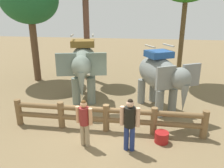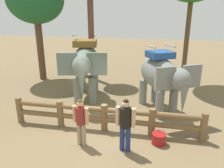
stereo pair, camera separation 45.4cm
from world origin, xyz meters
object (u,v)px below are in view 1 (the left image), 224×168
at_px(elephant_center, 160,75).
at_px(tourist_woman_in_black, 130,121).
at_px(tree_far_left, 29,0).
at_px(log_fence, 106,116).
at_px(elephant_near_left, 83,64).
at_px(feed_bucket, 162,137).
at_px(tourist_man_in_blue, 84,120).

bearing_deg(elephant_center, tourist_woman_in_black, -107.80).
bearing_deg(tourist_woman_in_black, tree_far_left, 134.17).
bearing_deg(tree_far_left, tourist_woman_in_black, -45.83).
xyz_separation_m(log_fence, elephant_near_left, (-1.68, 2.97, 1.22)).
bearing_deg(feed_bucket, elephant_near_left, 137.05).
bearing_deg(feed_bucket, elephant_center, 90.37).
bearing_deg(tourist_man_in_blue, elephant_near_left, 105.98).
relative_size(elephant_near_left, tourist_man_in_blue, 2.36).
relative_size(tourist_man_in_blue, tree_far_left, 0.25).
bearing_deg(log_fence, tree_far_left, 134.69).
height_order(elephant_center, tourist_woman_in_black, elephant_center).
bearing_deg(elephant_center, elephant_near_left, 167.91).
bearing_deg(tourist_woman_in_black, feed_bucket, 29.96).
bearing_deg(tourist_man_in_blue, feed_bucket, 12.81).
xyz_separation_m(log_fence, elephant_center, (2.01, 2.18, 1.05)).
xyz_separation_m(log_fence, tourist_man_in_blue, (-0.52, -1.05, 0.34)).
relative_size(tourist_woman_in_black, feed_bucket, 3.75).
height_order(tourist_woman_in_black, tourist_man_in_blue, tourist_woman_in_black).
xyz_separation_m(log_fence, tourist_woman_in_black, (0.96, -1.09, 0.43)).
distance_m(tourist_man_in_blue, feed_bucket, 2.72).
xyz_separation_m(elephant_center, feed_bucket, (0.02, -2.66, -1.46)).
distance_m(log_fence, elephant_near_left, 3.62).
distance_m(elephant_center, tourist_woman_in_black, 3.49).
height_order(tree_far_left, feed_bucket, tree_far_left).
bearing_deg(tourist_woman_in_black, elephant_center, 72.20).
bearing_deg(tree_far_left, feed_bucket, -38.84).
xyz_separation_m(elephant_center, tourist_man_in_blue, (-2.53, -3.23, -0.70)).
relative_size(log_fence, tree_far_left, 1.12).
xyz_separation_m(elephant_near_left, tree_far_left, (-3.95, 2.71, 3.11)).
height_order(elephant_center, tourist_man_in_blue, elephant_center).
distance_m(log_fence, feed_bucket, 2.12).
distance_m(elephant_center, tree_far_left, 9.01).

